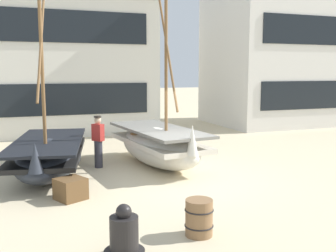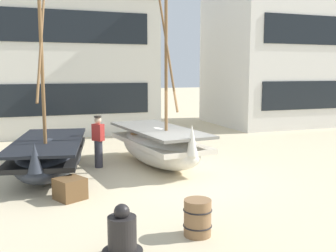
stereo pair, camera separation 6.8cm
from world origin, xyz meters
TOP-DOWN VIEW (x-y plane):
  - ground_plane at (0.00, 0.00)m, footprint 120.00×120.00m
  - fishing_boat_near_left at (-3.57, 1.67)m, footprint 2.79×5.06m
  - fishing_boat_centre_large at (-0.08, 1.67)m, footprint 2.31×4.74m
  - fisherman_by_hull at (-2.01, 2.06)m, footprint 0.40×0.42m
  - capstan_winch at (-2.72, -4.30)m, footprint 0.70×0.70m
  - wooden_barrel at (-1.19, -3.95)m, footprint 0.56×0.56m
  - cargo_crate at (-3.23, -0.94)m, footprint 0.84×0.84m
  - harbor_building_main at (-2.24, 11.43)m, footprint 9.29×6.72m
  - harbor_building_annex at (11.02, 9.57)m, footprint 9.84×6.15m

SIDE VIEW (x-z plane):
  - ground_plane at x=0.00m, z-range 0.00..0.00m
  - cargo_crate at x=-3.23m, z-range 0.00..0.52m
  - wooden_barrel at x=-1.19m, z-range 0.00..0.70m
  - capstan_winch at x=-2.72m, z-range -0.10..0.81m
  - fishing_boat_near_left at x=-3.57m, z-range -2.17..3.35m
  - fishing_boat_centre_large at x=-0.08m, z-range -2.39..3.78m
  - fisherman_by_hull at x=-2.01m, z-range -0.01..1.68m
  - harbor_building_main at x=-2.24m, z-range 0.01..6.89m
  - harbor_building_annex at x=11.02m, z-range 0.01..10.39m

